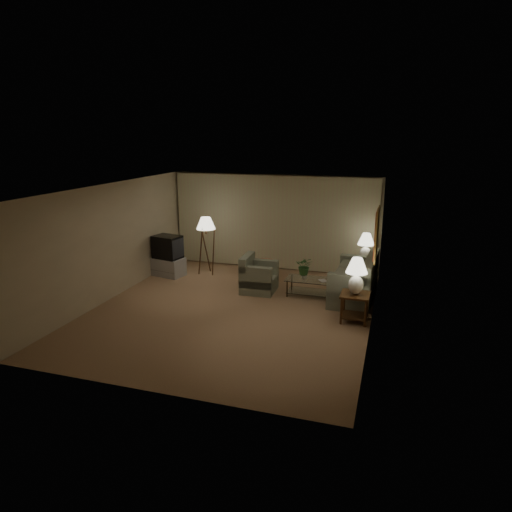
% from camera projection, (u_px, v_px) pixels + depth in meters
% --- Properties ---
extents(ground, '(7.00, 7.00, 0.00)m').
position_uv_depth(ground, '(232.00, 310.00, 10.17)').
color(ground, tan).
rests_on(ground, ground).
extents(room_shell, '(6.04, 7.02, 2.72)m').
position_uv_depth(room_shell, '(254.00, 221.00, 11.09)').
color(room_shell, beige).
rests_on(room_shell, ground).
extents(sofa, '(1.96, 1.11, 0.83)m').
position_uv_depth(sofa, '(354.00, 282.00, 10.74)').
color(sofa, gray).
rests_on(sofa, ground).
extents(armchair, '(0.89, 0.85, 0.71)m').
position_uv_depth(armchair, '(259.00, 277.00, 11.27)').
color(armchair, gray).
rests_on(armchair, ground).
extents(side_table_near, '(0.58, 0.58, 0.60)m').
position_uv_depth(side_table_near, '(355.00, 302.00, 9.45)').
color(side_table_near, '#361E0E').
rests_on(side_table_near, ground).
extents(side_table_far, '(0.51, 0.43, 0.60)m').
position_uv_depth(side_table_far, '(364.00, 268.00, 11.85)').
color(side_table_far, '#361E0E').
rests_on(side_table_far, ground).
extents(table_lamp_near, '(0.45, 0.45, 0.77)m').
position_uv_depth(table_lamp_near, '(357.00, 273.00, 9.28)').
color(table_lamp_near, white).
rests_on(table_lamp_near, side_table_near).
extents(table_lamp_far, '(0.43, 0.43, 0.74)m').
position_uv_depth(table_lamp_far, '(366.00, 245.00, 11.68)').
color(table_lamp_far, white).
rests_on(table_lamp_far, side_table_far).
extents(coffee_table, '(1.16, 0.63, 0.41)m').
position_uv_depth(coffee_table, '(310.00, 285.00, 10.97)').
color(coffee_table, silver).
rests_on(coffee_table, ground).
extents(tv_cabinet, '(1.06, 0.87, 0.50)m').
position_uv_depth(tv_cabinet, '(168.00, 267.00, 12.55)').
color(tv_cabinet, '#9C9C9E').
rests_on(tv_cabinet, ground).
extents(crt_tv, '(0.93, 0.81, 0.62)m').
position_uv_depth(crt_tv, '(167.00, 247.00, 12.40)').
color(crt_tv, black).
rests_on(crt_tv, tv_cabinet).
extents(floor_lamp, '(0.52, 0.52, 1.60)m').
position_uv_depth(floor_lamp, '(206.00, 245.00, 12.55)').
color(floor_lamp, '#361E0E').
rests_on(floor_lamp, ground).
extents(ottoman, '(0.85, 0.85, 0.43)m').
position_uv_depth(ottoman, '(264.00, 269.00, 12.47)').
color(ottoman, '#B05B3B').
rests_on(ottoman, ground).
extents(vase, '(0.15, 0.15, 0.14)m').
position_uv_depth(vase, '(304.00, 276.00, 10.96)').
color(vase, white).
rests_on(vase, coffee_table).
extents(flowers, '(0.43, 0.38, 0.44)m').
position_uv_depth(flowers, '(305.00, 264.00, 10.88)').
color(flowers, '#32672E').
rests_on(flowers, vase).
extents(book, '(0.26, 0.27, 0.02)m').
position_uv_depth(book, '(320.00, 281.00, 10.77)').
color(book, olive).
rests_on(book, coffee_table).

